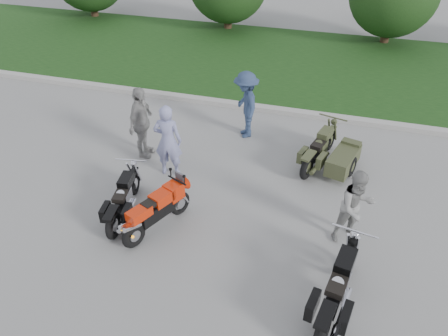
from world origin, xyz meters
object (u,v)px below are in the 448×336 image
(cruiser_right, at_px, (337,292))
(person_grey, at_px, (356,207))
(person_stripe, at_px, (168,141))
(sportbike_red, at_px, (156,210))
(person_back, at_px, (141,123))
(person_denim, at_px, (246,105))
(cruiser_left, at_px, (123,201))
(cruiser_sidecar, at_px, (333,156))

(cruiser_right, height_order, person_grey, person_grey)
(cruiser_right, bearing_deg, person_stripe, 155.30)
(sportbike_red, distance_m, person_back, 3.05)
(person_denim, bearing_deg, cruiser_left, -48.93)
(cruiser_right, distance_m, person_stripe, 5.27)
(person_stripe, xyz_separation_m, person_back, (-0.98, 0.60, 0.02))
(cruiser_right, relative_size, person_grey, 1.45)
(cruiser_left, height_order, cruiser_right, cruiser_right)
(cruiser_left, relative_size, person_back, 1.08)
(person_grey, bearing_deg, cruiser_right, -128.78)
(cruiser_sidecar, bearing_deg, person_back, -156.22)
(sportbike_red, distance_m, cruiser_right, 3.88)
(cruiser_left, distance_m, cruiser_sidecar, 5.22)
(cruiser_left, bearing_deg, person_stripe, 70.26)
(cruiser_left, relative_size, person_stripe, 1.10)
(cruiser_sidecar, height_order, person_grey, person_grey)
(person_stripe, bearing_deg, cruiser_right, 136.72)
(cruiser_right, xyz_separation_m, person_denim, (-2.96, 5.40, 0.48))
(sportbike_red, relative_size, cruiser_sidecar, 0.83)
(person_grey, height_order, person_denim, person_denim)
(sportbike_red, bearing_deg, person_denim, 103.15)
(sportbike_red, height_order, person_back, person_back)
(person_grey, relative_size, person_denim, 0.86)
(cruiser_sidecar, relative_size, person_back, 1.12)
(sportbike_red, distance_m, person_grey, 4.04)
(sportbike_red, xyz_separation_m, cruiser_sidecar, (3.31, 3.33, -0.13))
(cruiser_sidecar, height_order, person_denim, person_denim)
(cruiser_left, bearing_deg, person_back, 95.79)
(sportbike_red, bearing_deg, cruiser_left, -170.01)
(cruiser_sidecar, distance_m, person_denim, 2.80)
(sportbike_red, distance_m, cruiser_sidecar, 4.70)
(person_stripe, height_order, person_denim, person_denim)
(cruiser_right, relative_size, person_back, 1.23)
(sportbike_red, height_order, person_grey, person_grey)
(cruiser_right, distance_m, person_back, 6.41)
(cruiser_right, distance_m, person_denim, 6.18)
(person_stripe, xyz_separation_m, person_grey, (4.46, -1.10, -0.12))
(person_denim, xyz_separation_m, person_back, (-2.30, -1.78, 0.01))
(person_stripe, relative_size, person_denim, 0.99)
(person_denim, bearing_deg, person_grey, 14.76)
(sportbike_red, xyz_separation_m, person_grey, (3.92, 0.92, 0.29))
(cruiser_sidecar, bearing_deg, sportbike_red, -119.51)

